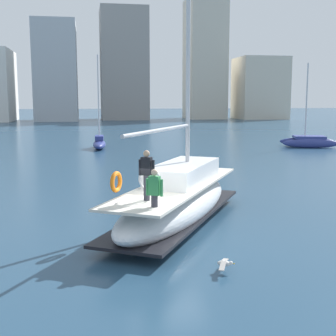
{
  "coord_description": "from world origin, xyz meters",
  "views": [
    {
      "loc": [
        -2.49,
        -14.64,
        4.62
      ],
      "look_at": [
        0.73,
        3.89,
        1.8
      ],
      "focal_mm": 49.59,
      "sensor_mm": 36.0,
      "label": 1
    }
  ],
  "objects": [
    {
      "name": "ground_plane",
      "position": [
        0.0,
        0.0,
        0.0
      ],
      "size": [
        400.0,
        400.0,
        0.0
      ],
      "primitive_type": "plane",
      "color": "navy"
    },
    {
      "name": "waterfront_buildings",
      "position": [
        -0.11,
        88.79,
        10.0
      ],
      "size": [
        85.58,
        16.64,
        26.98
      ],
      "color": "#B2B7BC",
      "rests_on": "ground"
    },
    {
      "name": "main_sailboat",
      "position": [
        0.77,
        1.95,
        0.92
      ],
      "size": [
        6.91,
        9.5,
        14.41
      ],
      "color": "silver",
      "rests_on": "ground"
    },
    {
      "name": "moored_sloop_near",
      "position": [
        -1.41,
        28.81,
        0.57
      ],
      "size": [
        1.41,
        4.98,
        8.58
      ],
      "color": "navy",
      "rests_on": "ground"
    },
    {
      "name": "seagull",
      "position": [
        1.05,
        -3.17,
        0.25
      ],
      "size": [
        0.53,
        0.91,
        0.16
      ],
      "color": "silver",
      "rests_on": "ground"
    },
    {
      "name": "moored_sloop_far",
      "position": [
        18.54,
        26.91,
        0.61
      ],
      "size": [
        5.77,
        3.89,
        7.94
      ],
      "color": "navy",
      "rests_on": "ground"
    }
  ]
}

